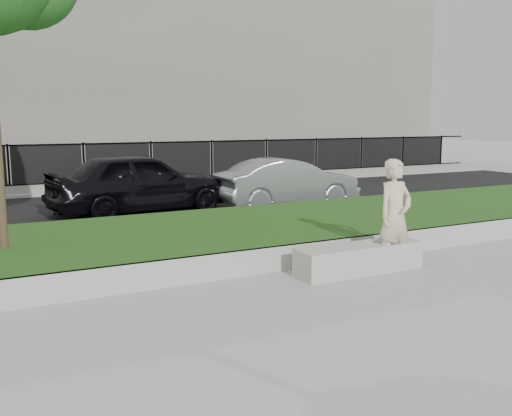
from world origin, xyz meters
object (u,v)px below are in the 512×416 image
stone_bench (359,258)px  book (370,241)px  car_dark (139,182)px  car_silver (287,182)px  man (395,215)px

stone_bench → book: bearing=20.7°
car_dark → stone_bench: bearing=-174.6°
book → car_dark: size_ratio=0.04×
stone_bench → book: (0.30, 0.11, 0.23)m
book → car_silver: car_silver is taller
book → car_silver: bearing=52.1°
car_dark → book: bearing=-172.0°
car_dark → car_silver: size_ratio=1.16×
car_dark → man: bearing=-170.6°
man → book: (-0.25, 0.26, -0.43)m
book → car_dark: 7.04m
book → stone_bench: bearing=-178.2°
stone_bench → man: size_ratio=1.21×
stone_bench → car_dark: car_dark is taller
man → car_silver: bearing=69.1°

